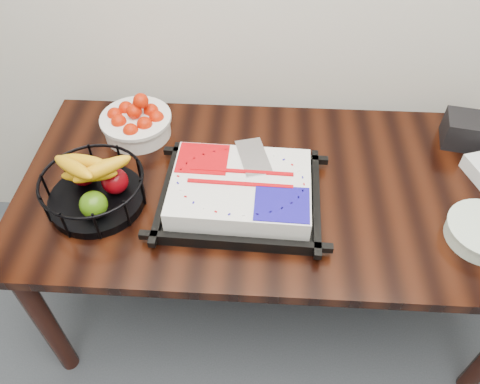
# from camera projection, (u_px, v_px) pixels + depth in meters

# --- Properties ---
(table) EXTENTS (1.80, 0.90, 0.75)m
(table) POSITION_uv_depth(u_px,v_px,m) (274.00, 201.00, 1.71)
(table) COLOR black
(table) RESTS_ON ground
(cake_tray) EXTENTS (0.54, 0.43, 0.11)m
(cake_tray) POSITION_uv_depth(u_px,v_px,m) (241.00, 192.00, 1.56)
(cake_tray) COLOR black
(cake_tray) RESTS_ON table
(tangerine_bowl) EXTENTS (0.27, 0.27, 0.17)m
(tangerine_bowl) POSITION_uv_depth(u_px,v_px,m) (136.00, 119.00, 1.78)
(tangerine_bowl) COLOR white
(tangerine_bowl) RESTS_ON table
(fruit_basket) EXTENTS (0.34, 0.34, 0.18)m
(fruit_basket) POSITION_uv_depth(u_px,v_px,m) (93.00, 187.00, 1.53)
(fruit_basket) COLOR black
(fruit_basket) RESTS_ON table
(napkin_box) EXTENTS (0.18, 0.16, 0.11)m
(napkin_box) POSITION_uv_depth(u_px,v_px,m) (466.00, 130.00, 1.76)
(napkin_box) COLOR black
(napkin_box) RESTS_ON table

